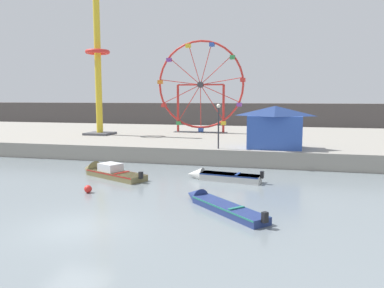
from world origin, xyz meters
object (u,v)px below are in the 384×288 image
object	(u,v)px
carnival_booth_blue_tent	(275,126)
motorboat_olive_wood	(105,172)
drop_tower_yellow_tower	(98,67)
ferris_wheel_red_frame	(200,87)
motorboat_pale_grey	(219,176)
promenade_lamp_near	(219,119)
motorboat_navy_blue	(215,204)
mooring_buoy_orange	(88,189)

from	to	relation	value
carnival_booth_blue_tent	motorboat_olive_wood	bearing A→B (deg)	-146.27
motorboat_olive_wood	carnival_booth_blue_tent	bearing A→B (deg)	-120.49
motorboat_olive_wood	drop_tower_yellow_tower	size ratio (longest dim) A/B	0.37
motorboat_olive_wood	carnival_booth_blue_tent	distance (m)	13.79
ferris_wheel_red_frame	drop_tower_yellow_tower	distance (m)	11.72
motorboat_olive_wood	motorboat_pale_grey	xyz separation A→B (m)	(7.93, 0.49, -0.01)
promenade_lamp_near	drop_tower_yellow_tower	bearing A→B (deg)	150.86
motorboat_navy_blue	motorboat_olive_wood	bearing A→B (deg)	11.00
motorboat_olive_wood	drop_tower_yellow_tower	world-z (taller)	drop_tower_yellow_tower
motorboat_pale_grey	promenade_lamp_near	distance (m)	6.70
motorboat_olive_wood	mooring_buoy_orange	world-z (taller)	motorboat_olive_wood
motorboat_navy_blue	carnival_booth_blue_tent	bearing A→B (deg)	-56.53
motorboat_navy_blue	ferris_wheel_red_frame	distance (m)	27.00
motorboat_olive_wood	motorboat_navy_blue	bearing A→B (deg)	173.02
ferris_wheel_red_frame	mooring_buoy_orange	world-z (taller)	ferris_wheel_red_frame
motorboat_olive_wood	mooring_buoy_orange	distance (m)	4.77
carnival_booth_blue_tent	ferris_wheel_red_frame	bearing A→B (deg)	126.29
motorboat_navy_blue	carnival_booth_blue_tent	size ratio (longest dim) A/B	1.08
motorboat_olive_wood	ferris_wheel_red_frame	bearing A→B (deg)	-70.81
motorboat_pale_grey	mooring_buoy_orange	bearing A→B (deg)	46.31
ferris_wheel_red_frame	mooring_buoy_orange	size ratio (longest dim) A/B	24.29
carnival_booth_blue_tent	mooring_buoy_orange	bearing A→B (deg)	-129.45
motorboat_olive_wood	carnival_booth_blue_tent	world-z (taller)	carnival_booth_blue_tent
motorboat_olive_wood	promenade_lamp_near	xyz separation A→B (m)	(6.86, 6.14, 3.42)
motorboat_pale_grey	ferris_wheel_red_frame	distance (m)	21.03
motorboat_navy_blue	mooring_buoy_orange	xyz separation A→B (m)	(-7.57, 1.08, 0.02)
mooring_buoy_orange	ferris_wheel_red_frame	bearing A→B (deg)	87.64
ferris_wheel_red_frame	carnival_booth_blue_tent	size ratio (longest dim) A/B	2.30
motorboat_navy_blue	promenade_lamp_near	world-z (taller)	promenade_lamp_near
carnival_booth_blue_tent	promenade_lamp_near	bearing A→B (deg)	-162.75
motorboat_olive_wood	carnival_booth_blue_tent	size ratio (longest dim) A/B	1.30
drop_tower_yellow_tower	promenade_lamp_near	size ratio (longest dim) A/B	4.52
motorboat_pale_grey	mooring_buoy_orange	distance (m)	8.38
motorboat_olive_wood	motorboat_pale_grey	distance (m)	7.95
ferris_wheel_red_frame	promenade_lamp_near	distance (m)	14.62
motorboat_pale_grey	promenade_lamp_near	xyz separation A→B (m)	(-1.08, 5.66, 3.43)
ferris_wheel_red_frame	promenade_lamp_near	world-z (taller)	ferris_wheel_red_frame
drop_tower_yellow_tower	promenade_lamp_near	distance (m)	17.74
promenade_lamp_near	mooring_buoy_orange	world-z (taller)	promenade_lamp_near
mooring_buoy_orange	carnival_booth_blue_tent	bearing A→B (deg)	50.55
carnival_booth_blue_tent	motorboat_pale_grey	bearing A→B (deg)	-115.17
carnival_booth_blue_tent	promenade_lamp_near	world-z (taller)	promenade_lamp_near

